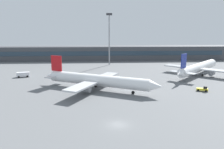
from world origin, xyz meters
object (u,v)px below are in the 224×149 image
airplane_mid (199,67)px  floodlight_tower_west (109,36)px  baggage_tug_yellow (203,89)px  service_van_white (23,74)px  airplane_near (98,80)px

airplane_mid → floodlight_tower_west: floodlight_tower_west is taller
baggage_tug_yellow → service_van_white: bearing=158.2°
airplane_mid → service_van_white: (-76.81, -0.51, -2.19)m
service_van_white → floodlight_tower_west: floodlight_tower_west is taller
airplane_near → baggage_tug_yellow: airplane_near is taller
airplane_mid → service_van_white: 76.84m
airplane_near → baggage_tug_yellow: 34.81m
airplane_near → floodlight_tower_west: bearing=83.4°
floodlight_tower_west → airplane_near: bearing=-96.6°
airplane_mid → floodlight_tower_west: 51.27m
airplane_mid → floodlight_tower_west: (-38.57, 31.15, 13.09)m
baggage_tug_yellow → service_van_white: (-66.49, 26.59, 0.31)m
baggage_tug_yellow → floodlight_tower_west: 66.58m
airplane_near → baggage_tug_yellow: size_ratio=10.25×
airplane_mid → service_van_white: airplane_mid is taller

